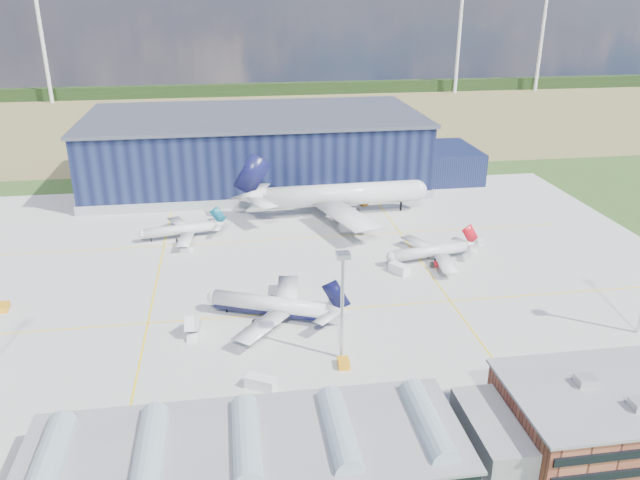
{
  "coord_description": "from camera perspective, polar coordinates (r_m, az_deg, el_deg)",
  "views": [
    {
      "loc": [
        -10.35,
        -135.39,
        69.29
      ],
      "look_at": [
        12.15,
        12.88,
        8.2
      ],
      "focal_mm": 35.0,
      "sensor_mm": 36.0,
      "label": 1
    }
  ],
  "objects": [
    {
      "name": "treeline",
      "position": [
        440.38,
        -7.39,
        13.46
      ],
      "size": [
        600.0,
        8.0,
        8.0
      ],
      "primitive_type": "cube",
      "color": "black",
      "rests_on": "ground"
    },
    {
      "name": "glass_concourse",
      "position": [
        100.01,
        -4.52,
        -18.91
      ],
      "size": [
        78.0,
        23.0,
        8.6
      ],
      "color": "black",
      "rests_on": "ground"
    },
    {
      "name": "airliner_red",
      "position": [
        170.14,
        9.97,
        -0.54
      ],
      "size": [
        32.4,
        31.91,
        9.15
      ],
      "primitive_type": null,
      "rotation": [
        0.0,
        0.0,
        3.32
      ],
      "color": "silver",
      "rests_on": "ground"
    },
    {
      "name": "gse_tug_b",
      "position": [
        124.72,
        2.17,
        -11.2
      ],
      "size": [
        2.43,
        3.48,
        1.46
      ],
      "primitive_type": "cube",
      "rotation": [
        0.0,
        0.0,
        -0.06
      ],
      "color": "orange",
      "rests_on": "ground"
    },
    {
      "name": "airliner_navy",
      "position": [
        139.07,
        -4.56,
        -5.18
      ],
      "size": [
        44.73,
        44.35,
        11.16
      ],
      "primitive_type": null,
      "rotation": [
        0.0,
        0.0,
        2.73
      ],
      "color": "silver",
      "rests_on": "ground"
    },
    {
      "name": "gse_tug_c",
      "position": [
        213.72,
        3.97,
        3.4
      ],
      "size": [
        3.21,
        3.94,
        1.49
      ],
      "primitive_type": "cube",
      "rotation": [
        0.0,
        0.0,
        0.37
      ],
      "color": "orange",
      "rests_on": "ground"
    },
    {
      "name": "light_mast_center",
      "position": [
        120.09,
        2.06,
        -4.5
      ],
      "size": [
        2.6,
        2.6,
        23.0
      ],
      "color": "silver",
      "rests_on": "ground"
    },
    {
      "name": "gse_tug_a",
      "position": [
        161.7,
        -26.98,
        -5.52
      ],
      "size": [
        2.64,
        3.94,
        1.56
      ],
      "primitive_type": "cube",
      "rotation": [
        0.0,
        0.0,
        0.1
      ],
      "color": "orange",
      "rests_on": "ground"
    },
    {
      "name": "gse_van_b",
      "position": [
        163.4,
        7.24,
        -2.63
      ],
      "size": [
        4.89,
        5.92,
        2.48
      ],
      "primitive_type": "cube",
      "rotation": [
        0.0,
        0.0,
        0.53
      ],
      "color": "silver",
      "rests_on": "ground"
    },
    {
      "name": "gse_van_a",
      "position": [
        118.87,
        -5.43,
        -12.88
      ],
      "size": [
        6.17,
        4.94,
        2.48
      ],
      "primitive_type": "cube",
      "rotation": [
        0.0,
        0.0,
        1.06
      ],
      "color": "silver",
      "rests_on": "ground"
    },
    {
      "name": "apron",
      "position": [
        161.38,
        -4.12,
        -3.31
      ],
      "size": [
        220.0,
        160.0,
        0.08
      ],
      "color": "#979793",
      "rests_on": "ground"
    },
    {
      "name": "farmland",
      "position": [
        362.23,
        -6.96,
        10.98
      ],
      "size": [
        600.0,
        220.0,
        0.01
      ],
      "primitive_type": "cube",
      "color": "olive",
      "rests_on": "ground"
    },
    {
      "name": "ground",
      "position": [
        152.44,
        -3.81,
        -4.92
      ],
      "size": [
        600.0,
        600.0,
        0.0
      ],
      "primitive_type": "plane",
      "color": "#284A1C",
      "rests_on": "ground"
    },
    {
      "name": "gse_cart_b",
      "position": [
        178.79,
        -12.11,
        -0.92
      ],
      "size": [
        3.71,
        3.27,
        1.35
      ],
      "primitive_type": "cube",
      "rotation": [
        0.0,
        0.0,
        1.09
      ],
      "color": "silver",
      "rests_on": "ground"
    },
    {
      "name": "hangar",
      "position": [
        237.67,
        -5.25,
        8.03
      ],
      "size": [
        145.0,
        62.0,
        26.1
      ],
      "color": "black",
      "rests_on": "ground"
    },
    {
      "name": "gse_cart_a",
      "position": [
        186.32,
        14.44,
        -0.21
      ],
      "size": [
        2.31,
        2.98,
        1.15
      ],
      "primitive_type": "cube",
      "rotation": [
        0.0,
        0.0,
        -0.22
      ],
      "color": "silver",
      "rests_on": "ground"
    },
    {
      "name": "airliner_regional",
      "position": [
        187.66,
        -12.77,
        1.34
      ],
      "size": [
        30.54,
        30.07,
        8.66
      ],
      "primitive_type": null,
      "rotation": [
        0.0,
        0.0,
        3.31
      ],
      "color": "silver",
      "rests_on": "ground"
    },
    {
      "name": "car_b",
      "position": [
        114.64,
        -3.18,
        -14.72
      ],
      "size": [
        3.55,
        2.41,
        1.11
      ],
      "primitive_type": "imported",
      "rotation": [
        0.0,
        0.0,
        1.16
      ],
      "color": "#99999E",
      "rests_on": "ground"
    },
    {
      "name": "airliner_widebody",
      "position": [
        201.11,
        1.96,
        5.18
      ],
      "size": [
        66.59,
        65.22,
        21.15
      ],
      "primitive_type": null,
      "rotation": [
        0.0,
        0.0,
        0.03
      ],
      "color": "silver",
      "rests_on": "ground"
    },
    {
      "name": "airstair",
      "position": [
        137.31,
        -11.59,
        -7.85
      ],
      "size": [
        2.96,
        5.48,
        3.33
      ],
      "primitive_type": "cube",
      "rotation": [
        0.0,
        0.0,
        -0.18
      ],
      "color": "silver",
      "rests_on": "ground"
    }
  ]
}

